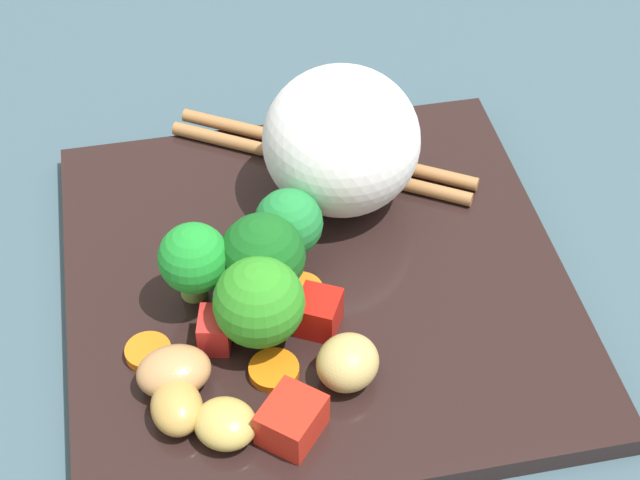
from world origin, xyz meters
The scene contains 18 objects.
ground_plane centered at (0.00, 0.00, -1.00)cm, with size 110.00×110.00×2.00cm, color #39515D.
square_plate centered at (0.00, 0.00, 0.66)cm, with size 28.50×28.50×1.32cm, color black.
rice_mound centered at (2.94, 6.46, 5.64)cm, with size 9.45×9.91×8.63cm, color white.
broccoli_floret_0 centered at (-3.21, -1.01, 4.63)cm, with size 4.75×4.75×5.75cm.
broccoli_floret_1 centered at (-3.96, -4.15, 4.48)cm, with size 4.86×4.86×5.64cm.
broccoli_floret_2 centered at (-1.31, 1.37, 4.39)cm, with size 3.93×3.93×5.26cm.
broccoli_floret_3 centered at (-6.89, -0.69, 4.80)cm, with size 3.90×3.90×5.72cm.
carrot_slice_0 centered at (-3.69, -6.42, 1.58)cm, with size 2.68×2.68×0.50cm, color orange.
carrot_slice_1 centered at (-1.25, -1.30, 1.60)cm, with size 2.65×2.65×0.56cm, color orange.
carrot_slice_2 centered at (-10.03, -3.78, 1.60)cm, with size 2.48×2.48×0.55cm, color orange.
pepper_chunk_0 centered at (-6.37, -3.69, 2.35)cm, with size 2.13×1.67×2.06cm, color red.
pepper_chunk_1 centered at (-3.49, -10.26, 2.39)cm, with size 3.10×2.63×2.13cm, color red.
pepper_chunk_2 centered at (-0.69, -3.74, 2.42)cm, with size 2.20×2.36×2.19cm, color red.
chicken_piece_0 centered at (0.43, -7.57, 2.65)cm, with size 3.48×3.21×2.65cm, color tan.
chicken_piece_1 centered at (-6.73, -9.72, 2.31)cm, with size 3.23×2.96×1.96cm, color tan.
chicken_piece_2 centered at (-8.84, -6.05, 2.45)cm, with size 3.90×3.12×2.24cm, color tan.
chicken_piece_4 centered at (-8.96, -8.24, 2.35)cm, with size 3.36×2.63×2.05cm, color #BD9047.
chopstick_pair centered at (2.49, 9.80, 1.76)cm, with size 18.27×12.92×0.86cm.
Camera 1 is at (-8.49, -39.29, 44.56)cm, focal length 57.51 mm.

